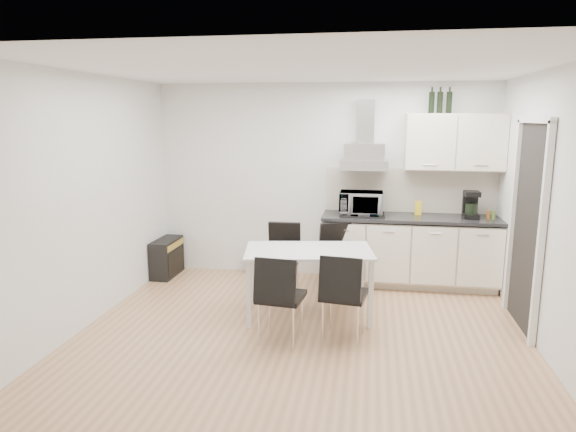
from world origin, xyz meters
name	(u,v)px	position (x,y,z in m)	size (l,w,h in m)	color
ground	(302,333)	(0.00, 0.00, 0.00)	(4.50, 4.50, 0.00)	tan
wall_back	(323,182)	(0.00, 2.00, 1.30)	(4.50, 0.10, 2.60)	silver
wall_front	(258,265)	(0.00, -2.00, 1.30)	(4.50, 0.10, 2.60)	silver
wall_left	(89,201)	(-2.25, 0.00, 1.30)	(0.10, 4.00, 2.60)	silver
wall_right	(551,214)	(2.25, 0.00, 1.30)	(0.10, 4.00, 2.60)	silver
ceiling	(304,68)	(0.00, 0.00, 2.60)	(4.50, 4.50, 0.00)	white
doorway	(526,228)	(2.21, 0.55, 1.05)	(0.08, 1.04, 2.10)	white
kitchenette	(413,222)	(1.18, 1.73, 0.83)	(2.22, 0.64, 2.52)	beige
dining_table	(309,257)	(0.00, 0.48, 0.67)	(1.46, 0.98, 0.75)	white
chair_far_left	(282,260)	(-0.40, 1.08, 0.44)	(0.44, 0.50, 0.88)	black
chair_far_right	(340,261)	(0.30, 1.17, 0.44)	(0.44, 0.50, 0.88)	black
chair_near_left	(281,298)	(-0.18, -0.21, 0.44)	(0.44, 0.50, 0.88)	black
chair_near_right	(344,296)	(0.42, -0.06, 0.44)	(0.44, 0.50, 0.88)	black
guitar_amp	(167,257)	(-2.10, 1.60, 0.26)	(0.27, 0.62, 0.51)	black
floor_speaker	(254,263)	(-0.95, 1.90, 0.14)	(0.17, 0.15, 0.29)	black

